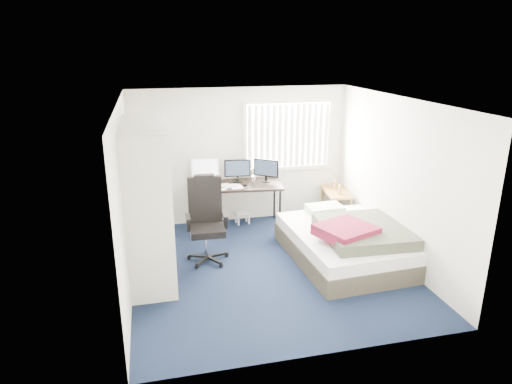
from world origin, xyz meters
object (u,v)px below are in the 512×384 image
object	(u,v)px
office_chair	(207,228)
bed	(348,242)
desk	(235,183)
nightstand	(336,194)

from	to	relation	value
office_chair	bed	bearing A→B (deg)	-14.17
desk	office_chair	xyz separation A→B (m)	(-0.69, -1.22, -0.33)
office_chair	bed	xyz separation A→B (m)	(2.13, -0.54, -0.21)
office_chair	bed	size ratio (longest dim) A/B	0.59
nightstand	bed	xyz separation A→B (m)	(-0.48, -1.63, -0.21)
desk	bed	bearing A→B (deg)	-50.62
bed	desk	bearing A→B (deg)	129.38
office_chair	desk	bearing A→B (deg)	60.52
nightstand	bed	size ratio (longest dim) A/B	0.39
nightstand	bed	distance (m)	1.72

